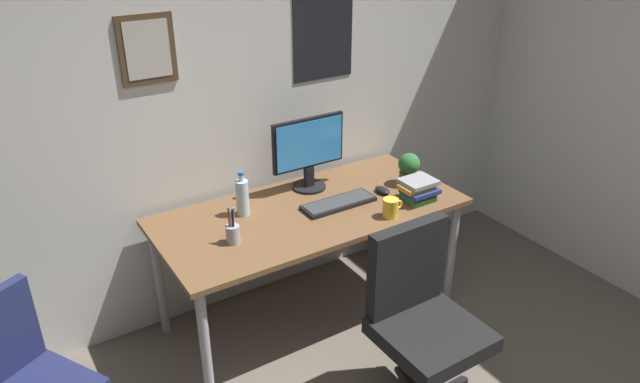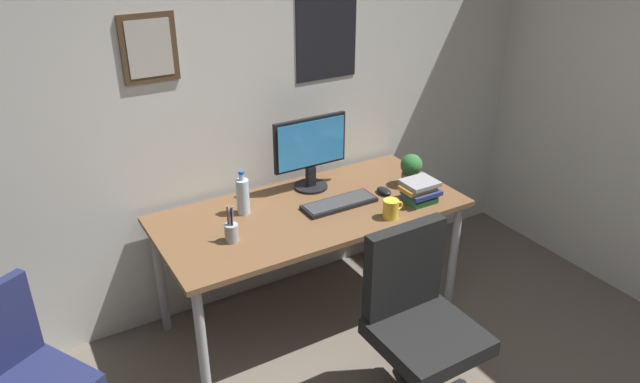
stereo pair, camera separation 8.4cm
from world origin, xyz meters
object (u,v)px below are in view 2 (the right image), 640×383
Objects in this scene: computer_mouse at (384,191)px; potted_plant at (411,169)px; water_bottle at (243,196)px; pen_cup at (232,232)px; book_stack_left at (420,191)px; monitor at (310,150)px; keyboard at (339,203)px; office_chair at (417,316)px; side_chair at (18,377)px; coffee_mug_near at (391,209)px.

potted_plant is (0.21, 0.02, 0.09)m from computer_mouse.
water_bottle is 1.02m from potted_plant.
pen_cup reaches higher than book_stack_left.
pen_cup is 1.09m from book_stack_left.
keyboard is at bearing -85.16° from monitor.
office_chair is 2.21× the size of keyboard.
keyboard is at bearing -178.95° from potted_plant.
pen_cup is at bearing -176.96° from potted_plant.
side_chair is at bearing -172.25° from keyboard.
keyboard is at bearing 7.75° from side_chair.
monitor is (0.04, 1.07, 0.45)m from office_chair.
keyboard is 1.70× the size of water_bottle.
office_chair is 4.56× the size of book_stack_left.
water_bottle is at bearing 159.36° from keyboard.
coffee_mug_near reaches higher than computer_mouse.
keyboard is 3.91× the size of computer_mouse.
office_chair is 8.64× the size of computer_mouse.
water_bottle reaches higher than office_chair.
keyboard is 0.31m from coffee_mug_near.
water_bottle is (1.22, 0.42, 0.34)m from side_chair.
water_bottle is at bearing 54.68° from pen_cup.
water_bottle is (-0.80, 0.20, 0.09)m from computer_mouse.
keyboard is 0.30m from computer_mouse.
side_chair is 1.84m from monitor.
office_chair is 1.03m from potted_plant.
coffee_mug_near is 0.86m from pen_cup.
computer_mouse is (0.36, 0.78, 0.23)m from office_chair.
book_stack_left is at bearing -58.24° from computer_mouse.
water_bottle is at bearing 166.03° from computer_mouse.
computer_mouse is 0.28m from coffee_mug_near.
book_stack_left is (-0.09, -0.20, -0.04)m from potted_plant.
office_chair is 0.82m from keyboard.
side_chair is 1.91m from coffee_mug_near.
keyboard is (0.02, -0.28, -0.23)m from monitor.
office_chair is at bearing -50.61° from pen_cup.
pen_cup reaches higher than coffee_mug_near.
book_stack_left is at bearing 51.34° from office_chair.
computer_mouse is 0.89× the size of coffee_mug_near.
potted_plant is (1.01, -0.18, -0.00)m from water_bottle.
monitor is at bearing 152.85° from potted_plant.
side_chair is 7.95× the size of computer_mouse.
pen_cup is (-0.61, 0.74, 0.26)m from office_chair.
computer_mouse is (2.02, 0.22, 0.25)m from side_chair.
computer_mouse is at bearing -42.15° from monitor.
pen_cup is at bearing 129.39° from office_chair.
office_chair reaches higher than potted_plant.
potted_plant is at bearing 1.05° from keyboard.
side_chair is at bearing -170.23° from pen_cup.
office_chair is 0.81m from book_stack_left.
potted_plant is at bearing 6.24° from side_chair.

